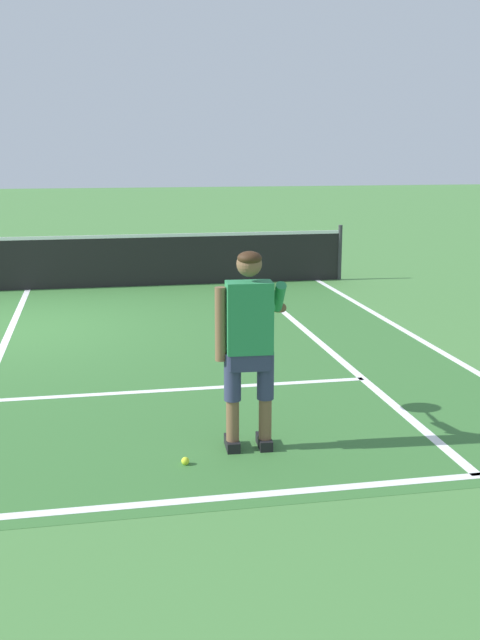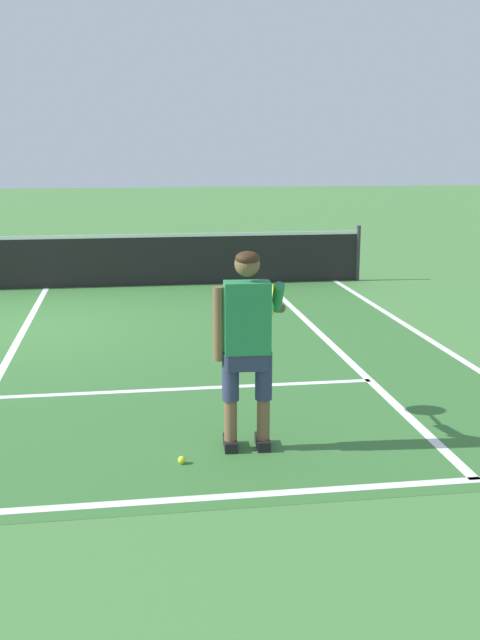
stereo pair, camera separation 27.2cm
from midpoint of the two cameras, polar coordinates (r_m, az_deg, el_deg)
name	(u,v)px [view 2 (the right image)]	position (r m, az deg, el deg)	size (l,w,h in m)	color
ground_plane	(26,326)	(11.45, -15.09, -0.44)	(80.00, 80.00, 0.00)	#477F3D
court_inner_surface	(12,351)	(10.07, -15.97, -2.26)	(10.98, 9.43, 0.00)	#387033
line_centre_service	(25,328)	(11.34, -15.16, -0.55)	(0.10, 6.40, 0.01)	white
line_singles_right	(326,339)	(10.36, 7.21, -1.44)	(0.10, 9.03, 0.01)	white
line_doubles_right	(423,336)	(10.81, 14.25, -1.14)	(0.10, 9.03, 0.01)	white
tennis_net	(45,262)	(14.38, -13.89, 4.27)	(11.96, 0.08, 1.07)	#333338
tennis_player	(248,337)	(6.34, 1.81, -1.27)	(0.67, 1.10, 1.71)	black
tennis_ball_near_feet	(182,460)	(6.33, -3.14, -10.44)	(0.07, 0.07, 0.07)	#CCE02D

